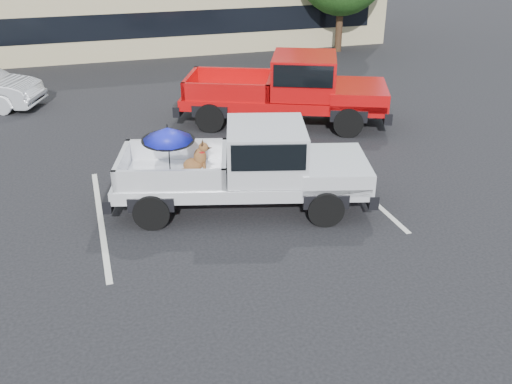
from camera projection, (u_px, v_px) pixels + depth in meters
ground at (262, 244)px, 11.29m from camera, size 90.00×90.00×0.00m
stripe_left at (101, 220)px, 12.20m from camera, size 0.12×5.00×0.01m
stripe_right at (355, 184)px, 13.81m from camera, size 0.12×5.00×0.01m
silver_pickup at (255, 163)px, 12.33m from camera, size 6.01×3.39×2.06m
red_pickup at (297, 87)px, 17.41m from camera, size 6.82×4.62×2.13m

